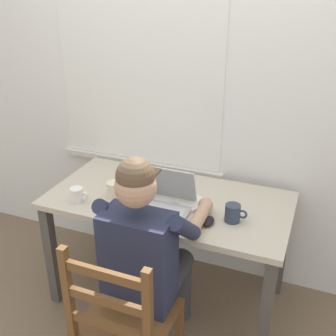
% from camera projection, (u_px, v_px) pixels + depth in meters
% --- Properties ---
extents(ground_plane, '(8.00, 8.00, 0.00)m').
position_uv_depth(ground_plane, '(168.00, 295.00, 2.73)').
color(ground_plane, brown).
extents(back_wall, '(6.00, 0.08, 2.60)m').
position_uv_depth(back_wall, '(193.00, 87.00, 2.55)').
color(back_wall, silver).
rests_on(back_wall, ground).
extents(desk, '(1.42, 0.71, 0.74)m').
position_uv_depth(desk, '(168.00, 212.00, 2.46)').
color(desk, '#BCB29E').
rests_on(desk, ground).
extents(seated_person, '(0.50, 0.60, 1.23)m').
position_uv_depth(seated_person, '(147.00, 251.00, 2.06)').
color(seated_person, '#232842').
rests_on(seated_person, ground).
extents(wooden_chair, '(0.42, 0.42, 0.92)m').
position_uv_depth(wooden_chair, '(124.00, 323.00, 1.92)').
color(wooden_chair, brown).
rests_on(wooden_chair, ground).
extents(laptop, '(0.33, 0.31, 0.23)m').
position_uv_depth(laptop, '(162.00, 201.00, 2.28)').
color(laptop, '#ADAFB2').
rests_on(laptop, desk).
extents(computer_mouse, '(0.06, 0.10, 0.03)m').
position_uv_depth(computer_mouse, '(208.00, 221.00, 2.16)').
color(computer_mouse, black).
rests_on(computer_mouse, desk).
extents(coffee_mug_white, '(0.11, 0.07, 0.09)m').
position_uv_depth(coffee_mug_white, '(77.00, 195.00, 2.36)').
color(coffee_mug_white, white).
rests_on(coffee_mug_white, desk).
extents(coffee_mug_dark, '(0.12, 0.08, 0.10)m').
position_uv_depth(coffee_mug_dark, '(233.00, 213.00, 2.17)').
color(coffee_mug_dark, '#2D384C').
rests_on(coffee_mug_dark, desk).
extents(coffee_mug_spare, '(0.12, 0.09, 0.10)m').
position_uv_depth(coffee_mug_spare, '(115.00, 190.00, 2.40)').
color(coffee_mug_spare, beige).
rests_on(coffee_mug_spare, desk).
extents(book_stack_main, '(0.16, 0.15, 0.06)m').
position_uv_depth(book_stack_main, '(155.00, 181.00, 2.56)').
color(book_stack_main, white).
rests_on(book_stack_main, desk).
extents(paper_pile_near_laptop, '(0.24, 0.22, 0.01)m').
position_uv_depth(paper_pile_near_laptop, '(189.00, 201.00, 2.37)').
color(paper_pile_near_laptop, silver).
rests_on(paper_pile_near_laptop, desk).
extents(paper_pile_back_corner, '(0.25, 0.22, 0.01)m').
position_uv_depth(paper_pile_back_corner, '(161.00, 195.00, 2.44)').
color(paper_pile_back_corner, white).
rests_on(paper_pile_back_corner, desk).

